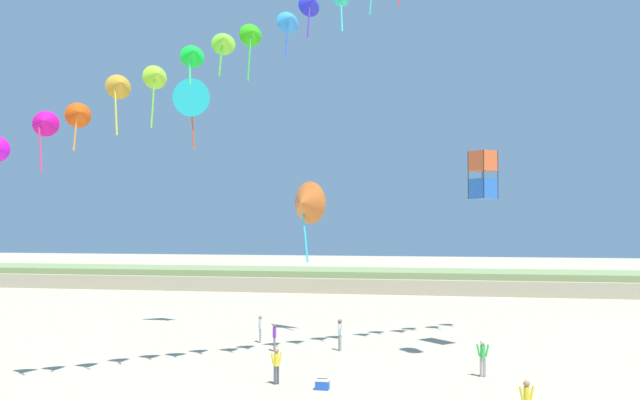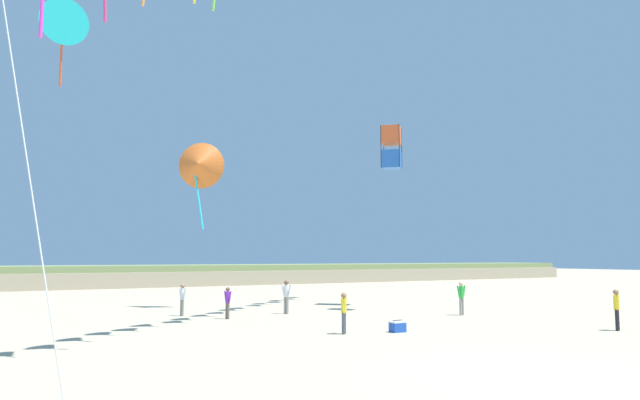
{
  "view_description": "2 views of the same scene",
  "coord_description": "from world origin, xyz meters",
  "px_view_note": "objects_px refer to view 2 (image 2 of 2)",
  "views": [
    {
      "loc": [
        6.97,
        -20.22,
        7.01
      ],
      "look_at": [
        1.11,
        12.45,
        8.1
      ],
      "focal_mm": 38.0,
      "sensor_mm": 36.0,
      "label": 1
    },
    {
      "loc": [
        -11.79,
        -10.03,
        2.87
      ],
      "look_at": [
        1.27,
        12.61,
        5.52
      ],
      "focal_mm": 32.0,
      "sensor_mm": 36.0,
      "label": 2
    }
  ],
  "objects_px": {
    "person_near_left": "(617,307)",
    "large_kite_low_lead": "(391,148)",
    "person_mid_center": "(286,294)",
    "person_far_right": "(182,297)",
    "person_far_left": "(461,296)",
    "person_near_right": "(228,301)",
    "large_kite_high_solo": "(200,165)",
    "person_far_center": "(344,310)",
    "large_kite_mid_trail": "(63,23)",
    "beach_cooler": "(398,327)"
  },
  "relations": [
    {
      "from": "person_far_center",
      "to": "large_kite_high_solo",
      "type": "relative_size",
      "value": 0.3
    },
    {
      "from": "person_near_left",
      "to": "person_far_left",
      "type": "bearing_deg",
      "value": 97.67
    },
    {
      "from": "large_kite_mid_trail",
      "to": "large_kite_high_solo",
      "type": "height_order",
      "value": "large_kite_mid_trail"
    },
    {
      "from": "person_near_left",
      "to": "beach_cooler",
      "type": "relative_size",
      "value": 2.8
    },
    {
      "from": "person_far_left",
      "to": "person_far_right",
      "type": "xyz_separation_m",
      "value": [
        -12.22,
        6.66,
        -0.06
      ]
    },
    {
      "from": "person_far_right",
      "to": "person_far_left",
      "type": "bearing_deg",
      "value": -28.57
    },
    {
      "from": "person_far_left",
      "to": "person_far_center",
      "type": "relative_size",
      "value": 1.08
    },
    {
      "from": "person_near_right",
      "to": "person_far_center",
      "type": "distance_m",
      "value": 7.48
    },
    {
      "from": "person_far_left",
      "to": "person_far_center",
      "type": "bearing_deg",
      "value": -161.33
    },
    {
      "from": "large_kite_mid_trail",
      "to": "large_kite_high_solo",
      "type": "xyz_separation_m",
      "value": [
        7.57,
        -0.08,
        -6.93
      ]
    },
    {
      "from": "person_far_left",
      "to": "person_far_center",
      "type": "distance_m",
      "value": 9.37
    },
    {
      "from": "person_near_right",
      "to": "person_far_right",
      "type": "distance_m",
      "value": 2.82
    },
    {
      "from": "person_near_right",
      "to": "person_far_right",
      "type": "relative_size",
      "value": 0.94
    },
    {
      "from": "beach_cooler",
      "to": "large_kite_high_solo",
      "type": "bearing_deg",
      "value": 104.34
    },
    {
      "from": "person_near_right",
      "to": "large_kite_high_solo",
      "type": "bearing_deg",
      "value": 85.65
    },
    {
      "from": "person_mid_center",
      "to": "person_near_right",
      "type": "bearing_deg",
      "value": -167.38
    },
    {
      "from": "person_near_right",
      "to": "person_mid_center",
      "type": "xyz_separation_m",
      "value": [
        3.48,
        0.78,
        0.13
      ]
    },
    {
      "from": "person_near_right",
      "to": "large_kite_high_solo",
      "type": "height_order",
      "value": "large_kite_high_solo"
    },
    {
      "from": "person_far_left",
      "to": "person_far_right",
      "type": "distance_m",
      "value": 13.92
    },
    {
      "from": "person_far_right",
      "to": "person_mid_center",
      "type": "bearing_deg",
      "value": -18.43
    },
    {
      "from": "person_far_left",
      "to": "large_kite_mid_trail",
      "type": "relative_size",
      "value": 0.36
    },
    {
      "from": "beach_cooler",
      "to": "person_mid_center",
      "type": "bearing_deg",
      "value": 93.56
    },
    {
      "from": "person_far_left",
      "to": "person_far_center",
      "type": "height_order",
      "value": "person_far_left"
    },
    {
      "from": "person_far_right",
      "to": "person_far_center",
      "type": "distance_m",
      "value": 10.22
    },
    {
      "from": "person_near_left",
      "to": "large_kite_low_lead",
      "type": "height_order",
      "value": "large_kite_low_lead"
    },
    {
      "from": "beach_cooler",
      "to": "person_far_left",
      "type": "bearing_deg",
      "value": 27.63
    },
    {
      "from": "person_near_left",
      "to": "beach_cooler",
      "type": "xyz_separation_m",
      "value": [
        -7.78,
        4.01,
        -0.72
      ]
    },
    {
      "from": "person_near_right",
      "to": "large_kite_low_lead",
      "type": "distance_m",
      "value": 14.34
    },
    {
      "from": "person_mid_center",
      "to": "person_far_center",
      "type": "bearing_deg",
      "value": -101.17
    },
    {
      "from": "person_near_left",
      "to": "person_far_right",
      "type": "relative_size",
      "value": 1.03
    },
    {
      "from": "large_kite_low_lead",
      "to": "large_kite_high_solo",
      "type": "distance_m",
      "value": 11.6
    },
    {
      "from": "person_near_right",
      "to": "large_kite_low_lead",
      "type": "bearing_deg",
      "value": 9.82
    },
    {
      "from": "person_near_left",
      "to": "large_kite_high_solo",
      "type": "height_order",
      "value": "large_kite_high_solo"
    },
    {
      "from": "large_kite_mid_trail",
      "to": "large_kite_high_solo",
      "type": "distance_m",
      "value": 10.27
    },
    {
      "from": "person_near_right",
      "to": "person_mid_center",
      "type": "bearing_deg",
      "value": 12.62
    },
    {
      "from": "person_near_left",
      "to": "person_far_left",
      "type": "height_order",
      "value": "person_far_left"
    },
    {
      "from": "large_kite_high_solo",
      "to": "person_far_center",
      "type": "bearing_deg",
      "value": -83.87
    },
    {
      "from": "person_near_right",
      "to": "person_far_center",
      "type": "xyz_separation_m",
      "value": [
        1.89,
        -7.24,
        0.04
      ]
    },
    {
      "from": "person_far_left",
      "to": "large_kite_high_solo",
      "type": "xyz_separation_m",
      "value": [
        -10.31,
        10.33,
        7.27
      ]
    },
    {
      "from": "large_kite_high_solo",
      "to": "beach_cooler",
      "type": "distance_m",
      "value": 16.41
    },
    {
      "from": "person_mid_center",
      "to": "person_far_right",
      "type": "xyz_separation_m",
      "value": [
        -4.93,
        1.64,
        -0.08
      ]
    },
    {
      "from": "person_near_right",
      "to": "beach_cooler",
      "type": "relative_size",
      "value": 2.57
    },
    {
      "from": "person_near_left",
      "to": "large_kite_mid_trail",
      "type": "distance_m",
      "value": 29.7
    },
    {
      "from": "large_kite_mid_trail",
      "to": "person_far_right",
      "type": "bearing_deg",
      "value": -33.56
    },
    {
      "from": "person_near_left",
      "to": "person_mid_center",
      "type": "height_order",
      "value": "person_mid_center"
    },
    {
      "from": "person_far_left",
      "to": "large_kite_low_lead",
      "type": "height_order",
      "value": "large_kite_low_lead"
    },
    {
      "from": "large_kite_mid_trail",
      "to": "person_far_center",
      "type": "bearing_deg",
      "value": -56.12
    },
    {
      "from": "person_near_left",
      "to": "person_far_center",
      "type": "xyz_separation_m",
      "value": [
        -9.89,
        4.55,
        -0.04
      ]
    },
    {
      "from": "person_far_left",
      "to": "beach_cooler",
      "type": "distance_m",
      "value": 7.67
    },
    {
      "from": "person_near_right",
      "to": "person_far_left",
      "type": "distance_m",
      "value": 11.57
    }
  ]
}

